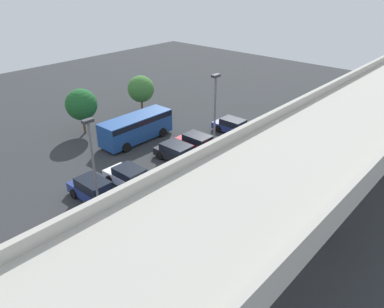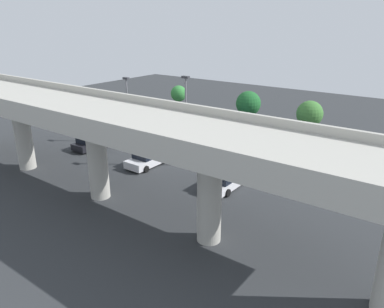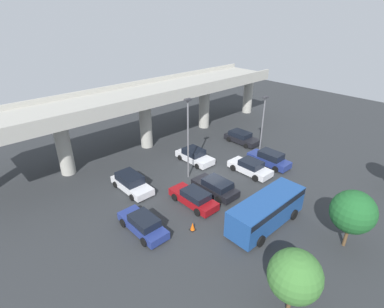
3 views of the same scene
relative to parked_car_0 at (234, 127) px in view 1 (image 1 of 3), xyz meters
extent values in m
plane|color=#2D3033|center=(9.55, 1.78, -0.70)|extent=(87.19, 87.19, 0.00)
cube|color=#ADAAA0|center=(9.55, 13.17, 5.87)|extent=(40.69, 6.97, 0.90)
cube|color=#ADAAA0|center=(9.55, 9.83, 6.59)|extent=(40.69, 0.30, 0.55)
cylinder|color=#ADAAA0|center=(-0.62, 13.17, 2.36)|extent=(1.49, 1.49, 6.11)
cylinder|color=#ADAAA0|center=(9.55, 13.17, 2.36)|extent=(1.49, 1.49, 6.11)
cylinder|color=#ADAAA0|center=(19.73, 13.17, 2.36)|extent=(1.49, 1.49, 6.11)
cube|color=navy|center=(0.00, 0.08, -0.17)|extent=(1.75, 4.78, 0.66)
cube|color=black|center=(0.00, -0.21, 0.47)|extent=(1.61, 2.37, 0.62)
cylinder|color=black|center=(-0.90, 1.56, -0.34)|extent=(0.22, 0.71, 0.71)
cylinder|color=black|center=(0.90, 1.56, -0.34)|extent=(0.22, 0.71, 0.71)
cylinder|color=black|center=(-0.90, -1.40, -0.34)|extent=(0.22, 0.71, 0.71)
cylinder|color=black|center=(0.90, -1.40, -0.34)|extent=(0.22, 0.71, 0.71)
cube|color=silver|center=(2.61, 5.73, -0.20)|extent=(1.93, 4.84, 0.66)
cube|color=black|center=(2.61, 6.05, 0.50)|extent=(1.77, 2.70, 0.74)
cylinder|color=black|center=(3.60, 4.23, -0.39)|extent=(0.22, 0.62, 0.62)
cylinder|color=black|center=(1.63, 4.23, -0.39)|extent=(0.22, 0.62, 0.62)
cylinder|color=black|center=(3.60, 7.23, -0.39)|extent=(0.22, 0.62, 0.62)
cylinder|color=black|center=(1.63, 7.23, -0.39)|extent=(0.22, 0.62, 0.62)
cube|color=maroon|center=(5.40, 0.03, -0.17)|extent=(1.76, 4.87, 0.68)
cube|color=black|center=(5.40, -0.30, 0.47)|extent=(1.62, 2.46, 0.59)
cylinder|color=black|center=(4.50, 1.54, -0.35)|extent=(0.22, 0.69, 0.69)
cylinder|color=black|center=(6.30, 1.54, -0.35)|extent=(0.22, 0.69, 0.69)
cylinder|color=black|center=(4.50, -1.48, -0.35)|extent=(0.22, 0.69, 0.69)
cylinder|color=black|center=(6.30, -1.48, -0.35)|extent=(0.22, 0.69, 0.69)
cube|color=black|center=(8.16, -0.03, -0.17)|extent=(1.94, 4.65, 0.66)
cube|color=black|center=(8.16, -0.34, 0.46)|extent=(1.78, 2.60, 0.61)
cylinder|color=black|center=(7.17, 1.41, -0.34)|extent=(0.22, 0.71, 0.71)
cylinder|color=black|center=(9.15, 1.41, -0.34)|extent=(0.22, 0.71, 0.71)
cylinder|color=black|center=(7.17, -1.47, -0.34)|extent=(0.22, 0.71, 0.71)
cylinder|color=black|center=(9.15, -1.47, -0.34)|extent=(0.22, 0.71, 0.71)
cube|color=silver|center=(11.15, 5.95, -0.18)|extent=(1.96, 4.65, 0.70)
cube|color=black|center=(11.15, 6.14, 0.49)|extent=(1.81, 2.25, 0.64)
cylinder|color=black|center=(12.15, 4.51, -0.39)|extent=(0.22, 0.61, 0.61)
cylinder|color=black|center=(10.14, 4.51, -0.39)|extent=(0.22, 0.61, 0.61)
cylinder|color=black|center=(12.15, 7.39, -0.39)|extent=(0.22, 0.61, 0.61)
cylinder|color=black|center=(10.14, 7.39, -0.39)|extent=(0.22, 0.61, 0.61)
cube|color=silver|center=(13.68, 0.07, -0.17)|extent=(1.89, 4.75, 0.67)
cube|color=black|center=(13.68, -0.06, 0.46)|extent=(1.74, 2.26, 0.60)
cylinder|color=black|center=(12.72, 1.54, -0.34)|extent=(0.22, 0.70, 0.70)
cylinder|color=black|center=(14.65, 1.54, -0.34)|extent=(0.22, 0.70, 0.70)
cylinder|color=black|center=(12.72, -1.41, -0.34)|extent=(0.22, 0.70, 0.70)
cylinder|color=black|center=(14.65, -1.41, -0.34)|extent=(0.22, 0.70, 0.70)
cube|color=navy|center=(16.74, -0.24, -0.14)|extent=(1.76, 4.83, 0.72)
cube|color=black|center=(16.74, -0.43, 0.58)|extent=(1.62, 2.54, 0.72)
cylinder|color=black|center=(15.84, 1.26, -0.34)|extent=(0.22, 0.70, 0.70)
cylinder|color=black|center=(17.64, 1.26, -0.34)|extent=(0.22, 0.70, 0.70)
cylinder|color=black|center=(15.84, -1.73, -0.34)|extent=(0.22, 0.70, 0.70)
cylinder|color=black|center=(17.64, -1.73, -0.34)|extent=(0.22, 0.70, 0.70)
cube|color=black|center=(19.34, 5.65, -0.20)|extent=(1.99, 4.62, 0.66)
cube|color=black|center=(19.34, 6.04, 0.42)|extent=(1.83, 2.61, 0.58)
cylinder|color=black|center=(20.36, 4.22, -0.39)|extent=(0.22, 0.61, 0.61)
cylinder|color=black|center=(18.33, 4.22, -0.39)|extent=(0.22, 0.61, 0.61)
cylinder|color=black|center=(20.36, 7.08, -0.39)|extent=(0.22, 0.61, 0.61)
cylinder|color=black|center=(18.33, 7.08, -0.39)|extent=(0.22, 0.61, 0.61)
cube|color=#1E478C|center=(7.80, -6.05, 0.68)|extent=(7.48, 2.37, 2.26)
cube|color=black|center=(7.80, -6.05, 1.48)|extent=(7.33, 2.41, 0.50)
cylinder|color=black|center=(10.12, -4.84, -0.24)|extent=(0.90, 0.29, 0.90)
cylinder|color=black|center=(10.12, -7.25, -0.24)|extent=(0.90, 0.29, 0.90)
cylinder|color=black|center=(5.48, -4.84, -0.24)|extent=(0.90, 0.29, 0.90)
cylinder|color=black|center=(5.48, -7.25, -0.24)|extent=(0.90, 0.29, 0.90)
cylinder|color=slate|center=(8.28, 3.89, 3.39)|extent=(0.16, 0.16, 8.18)
cube|color=#333338|center=(8.28, 3.89, 7.58)|extent=(0.70, 0.35, 0.20)
cylinder|color=slate|center=(17.89, 1.86, 2.81)|extent=(0.16, 0.16, 7.01)
cube|color=#333338|center=(17.89, 1.86, 6.41)|extent=(0.70, 0.35, 0.20)
cylinder|color=brown|center=(2.25, -11.54, 0.10)|extent=(0.24, 0.24, 1.58)
sphere|color=#3D7533|center=(2.25, -11.54, 2.17)|extent=(3.01, 3.01, 3.01)
cylinder|color=brown|center=(10.13, -11.45, 0.17)|extent=(0.24, 0.24, 1.74)
sphere|color=#1E5B28|center=(10.13, -11.45, 2.37)|extent=(3.13, 3.13, 3.13)
cube|color=black|center=(2.96, -2.55, -0.68)|extent=(0.44, 0.44, 0.04)
cone|color=#EA590F|center=(2.96, -2.55, -0.35)|extent=(0.40, 0.40, 0.70)
camera|label=1|loc=(29.21, 20.20, 14.57)|focal=35.00mm
camera|label=2|loc=(-11.86, 30.05, 12.30)|focal=35.00mm
camera|label=3|loc=(-9.78, -16.33, 15.35)|focal=28.00mm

